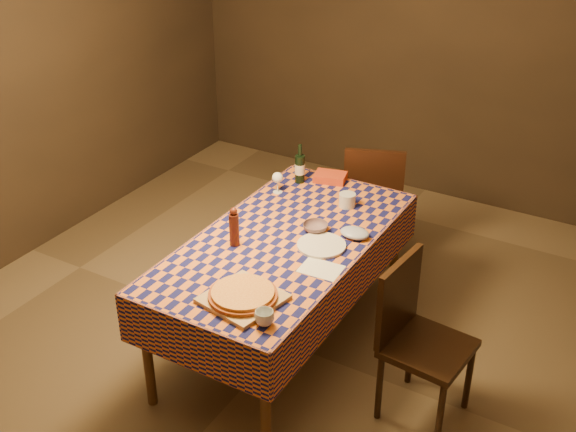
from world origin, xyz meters
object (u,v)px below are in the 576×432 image
at_px(wine_bottle, 300,168).
at_px(chair_far, 373,196).
at_px(dining_table, 284,250).
at_px(pizza, 243,294).
at_px(white_plate, 321,245).
at_px(chair_right, 415,332).
at_px(cutting_board, 243,299).
at_px(bowl, 315,227).

height_order(wine_bottle, chair_far, wine_bottle).
relative_size(dining_table, pizza, 4.70).
bearing_deg(white_plate, chair_right, -13.62).
distance_m(pizza, chair_far, 1.87).
bearing_deg(dining_table, pizza, -78.29).
xyz_separation_m(dining_table, pizza, (0.13, -0.63, 0.12)).
height_order(cutting_board, white_plate, cutting_board).
distance_m(wine_bottle, chair_right, 1.48).
bearing_deg(cutting_board, white_plate, 81.60).
distance_m(bowl, white_plate, 0.18).
distance_m(pizza, bowl, 0.81).
bearing_deg(wine_bottle, white_plate, -52.25).
relative_size(white_plate, chair_far, 0.30).
distance_m(dining_table, pizza, 0.65).
bearing_deg(bowl, dining_table, -122.77).
distance_m(bowl, wine_bottle, 0.67).
distance_m(cutting_board, pizza, 0.03).
distance_m(bowl, chair_right, 0.87).
relative_size(white_plate, chair_right, 0.30).
bearing_deg(chair_right, chair_far, 122.37).
distance_m(pizza, white_plate, 0.68).
distance_m(dining_table, wine_bottle, 0.79).
xyz_separation_m(bowl, wine_bottle, (-0.40, 0.53, 0.08)).
height_order(dining_table, bowl, bowl).
height_order(bowl, white_plate, bowl).
bearing_deg(wine_bottle, pizza, -72.54).
bearing_deg(wine_bottle, bowl, -52.67).
distance_m(cutting_board, wine_bottle, 1.41).
height_order(cutting_board, chair_far, chair_far).
bearing_deg(chair_far, dining_table, -91.77).
distance_m(dining_table, bowl, 0.23).
bearing_deg(pizza, bowl, 91.17).
bearing_deg(white_plate, pizza, -98.40).
bearing_deg(bowl, chair_far, 94.22).
bearing_deg(bowl, chair_right, -21.25).
bearing_deg(dining_table, wine_bottle, 112.29).
height_order(pizza, wine_bottle, wine_bottle).
relative_size(pizza, wine_bottle, 1.44).
bearing_deg(wine_bottle, chair_right, -35.22).
distance_m(dining_table, chair_right, 0.91).
bearing_deg(dining_table, bowl, 57.23).
relative_size(bowl, chair_far, 0.16).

